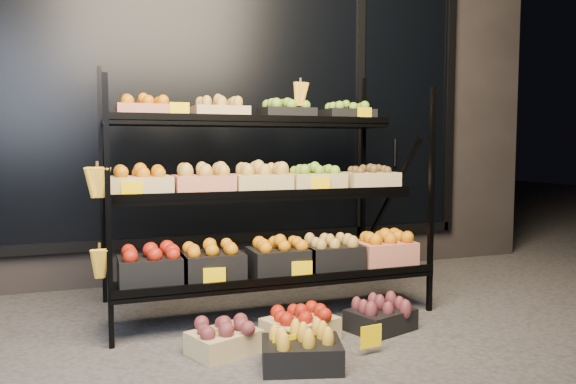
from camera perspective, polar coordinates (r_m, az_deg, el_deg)
name	(u,v)px	position (r m, az deg, el deg)	size (l,w,h in m)	color
ground	(297,337)	(3.38, 0.92, -14.48)	(24.00, 24.00, 0.00)	#514F4C
building	(204,82)	(5.72, -8.55, 11.04)	(6.00, 2.08, 3.50)	#2D2826
display_rack	(263,194)	(3.77, -2.51, -0.23)	(2.18, 1.02, 1.69)	black
tag_floor_a	(284,355)	(2.93, -0.37, -16.27)	(0.13, 0.01, 0.12)	#FFCE00
tag_floor_b	(371,344)	(3.12, 8.43, -15.00)	(0.13, 0.01, 0.12)	#FFCE00
floor_crate_left	(224,337)	(3.13, -6.52, -14.44)	(0.42, 0.37, 0.19)	#D0B878
floor_crate_midleft	(302,349)	(2.92, 1.39, -15.69)	(0.46, 0.39, 0.20)	black
floor_crate_midright	(300,325)	(3.29, 1.25, -13.34)	(0.45, 0.39, 0.20)	#D0B878
floor_crate_right	(381,315)	(3.51, 9.38, -12.27)	(0.44, 0.38, 0.19)	black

